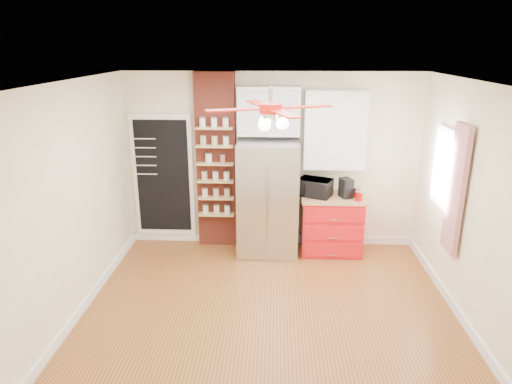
{
  "coord_description": "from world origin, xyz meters",
  "views": [
    {
      "loc": [
        0.06,
        -4.84,
        3.07
      ],
      "look_at": [
        -0.2,
        0.9,
        1.21
      ],
      "focal_mm": 32.0,
      "sensor_mm": 36.0,
      "label": 1
    }
  ],
  "objects_px": {
    "coffee_maker": "(346,188)",
    "ceiling_fan": "(271,109)",
    "red_cabinet": "(331,224)",
    "pantry_jar_oats": "(209,158)",
    "canister_left": "(359,196)",
    "fridge": "(268,198)",
    "toaster_oven": "(315,187)"
  },
  "relations": [
    {
      "from": "red_cabinet",
      "to": "pantry_jar_oats",
      "type": "height_order",
      "value": "pantry_jar_oats"
    },
    {
      "from": "coffee_maker",
      "to": "fridge",
      "type": "bearing_deg",
      "value": 160.75
    },
    {
      "from": "ceiling_fan",
      "to": "red_cabinet",
      "type": "bearing_deg",
      "value": 61.29
    },
    {
      "from": "canister_left",
      "to": "fridge",
      "type": "bearing_deg",
      "value": 174.41
    },
    {
      "from": "coffee_maker",
      "to": "pantry_jar_oats",
      "type": "relative_size",
      "value": 2.09
    },
    {
      "from": "fridge",
      "to": "canister_left",
      "type": "distance_m",
      "value": 1.33
    },
    {
      "from": "red_cabinet",
      "to": "toaster_oven",
      "type": "relative_size",
      "value": 1.96
    },
    {
      "from": "ceiling_fan",
      "to": "pantry_jar_oats",
      "type": "bearing_deg",
      "value": 118.02
    },
    {
      "from": "toaster_oven",
      "to": "canister_left",
      "type": "height_order",
      "value": "toaster_oven"
    },
    {
      "from": "ceiling_fan",
      "to": "coffee_maker",
      "type": "relative_size",
      "value": 4.84
    },
    {
      "from": "red_cabinet",
      "to": "pantry_jar_oats",
      "type": "relative_size",
      "value": 6.78
    },
    {
      "from": "coffee_maker",
      "to": "ceiling_fan",
      "type": "bearing_deg",
      "value": -144.17
    },
    {
      "from": "fridge",
      "to": "pantry_jar_oats",
      "type": "height_order",
      "value": "fridge"
    },
    {
      "from": "ceiling_fan",
      "to": "canister_left",
      "type": "xyz_separation_m",
      "value": [
        1.27,
        1.5,
        -1.46
      ]
    },
    {
      "from": "pantry_jar_oats",
      "to": "toaster_oven",
      "type": "bearing_deg",
      "value": -3.09
    },
    {
      "from": "ceiling_fan",
      "to": "coffee_maker",
      "type": "distance_m",
      "value": 2.42
    },
    {
      "from": "coffee_maker",
      "to": "red_cabinet",
      "type": "bearing_deg",
      "value": 151.36
    },
    {
      "from": "ceiling_fan",
      "to": "toaster_oven",
      "type": "relative_size",
      "value": 2.91
    },
    {
      "from": "fridge",
      "to": "ceiling_fan",
      "type": "height_order",
      "value": "ceiling_fan"
    },
    {
      "from": "toaster_oven",
      "to": "coffee_maker",
      "type": "distance_m",
      "value": 0.46
    },
    {
      "from": "toaster_oven",
      "to": "red_cabinet",
      "type": "bearing_deg",
      "value": 21.99
    },
    {
      "from": "toaster_oven",
      "to": "canister_left",
      "type": "distance_m",
      "value": 0.65
    },
    {
      "from": "ceiling_fan",
      "to": "coffee_maker",
      "type": "xyz_separation_m",
      "value": [
        1.11,
        1.65,
        -1.38
      ]
    },
    {
      "from": "red_cabinet",
      "to": "canister_left",
      "type": "height_order",
      "value": "canister_left"
    },
    {
      "from": "fridge",
      "to": "coffee_maker",
      "type": "distance_m",
      "value": 1.17
    },
    {
      "from": "coffee_maker",
      "to": "canister_left",
      "type": "distance_m",
      "value": 0.24
    },
    {
      "from": "toaster_oven",
      "to": "pantry_jar_oats",
      "type": "height_order",
      "value": "pantry_jar_oats"
    },
    {
      "from": "fridge",
      "to": "red_cabinet",
      "type": "distance_m",
      "value": 1.06
    },
    {
      "from": "ceiling_fan",
      "to": "pantry_jar_oats",
      "type": "xyz_separation_m",
      "value": [
        -0.94,
        1.78,
        -0.98
      ]
    },
    {
      "from": "fridge",
      "to": "pantry_jar_oats",
      "type": "xyz_separation_m",
      "value": [
        -0.89,
        0.15,
        0.57
      ]
    },
    {
      "from": "fridge",
      "to": "red_cabinet",
      "type": "height_order",
      "value": "fridge"
    },
    {
      "from": "red_cabinet",
      "to": "toaster_oven",
      "type": "height_order",
      "value": "toaster_oven"
    }
  ]
}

